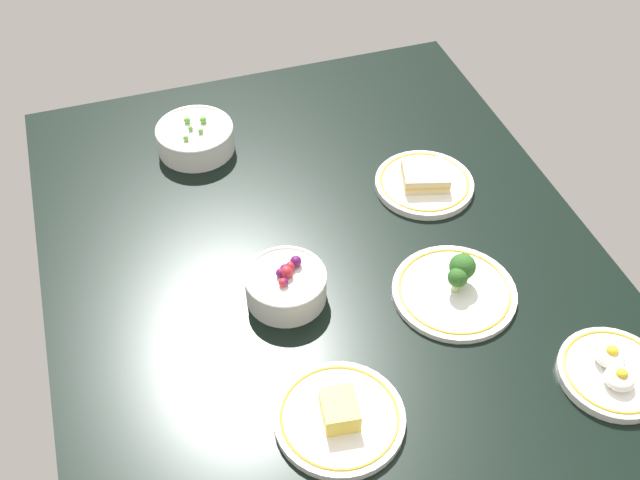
% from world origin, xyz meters
% --- Properties ---
extents(dining_table, '(1.20, 1.01, 0.04)m').
position_xyz_m(dining_table, '(0.00, 0.00, 0.02)').
color(dining_table, black).
rests_on(dining_table, ground).
extents(bowl_berries, '(0.14, 0.14, 0.08)m').
position_xyz_m(bowl_berries, '(-0.10, 0.09, 0.07)').
color(bowl_berries, white).
rests_on(bowl_berries, dining_table).
extents(plate_eggs, '(0.18, 0.18, 0.05)m').
position_xyz_m(plate_eggs, '(-0.42, -0.36, 0.05)').
color(plate_eggs, white).
rests_on(plate_eggs, dining_table).
extents(bowl_peas, '(0.16, 0.16, 0.07)m').
position_xyz_m(bowl_peas, '(0.36, 0.16, 0.07)').
color(bowl_peas, white).
rests_on(bowl_peas, dining_table).
extents(plate_sandwich, '(0.20, 0.20, 0.05)m').
position_xyz_m(plate_sandwich, '(0.10, -0.25, 0.05)').
color(plate_sandwich, white).
rests_on(plate_sandwich, dining_table).
extents(plate_cheese, '(0.20, 0.20, 0.05)m').
position_xyz_m(plate_cheese, '(-0.36, 0.09, 0.05)').
color(plate_cheese, white).
rests_on(plate_cheese, dining_table).
extents(plate_broccoli, '(0.22, 0.22, 0.07)m').
position_xyz_m(plate_broccoli, '(-0.18, -0.19, 0.05)').
color(plate_broccoli, white).
rests_on(plate_broccoli, dining_table).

